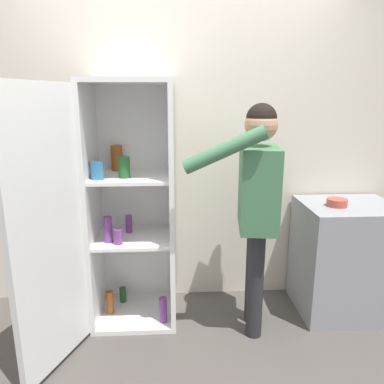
% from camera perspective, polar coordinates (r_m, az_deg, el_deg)
% --- Properties ---
extents(ground_plane, '(12.00, 12.00, 0.00)m').
position_cam_1_polar(ground_plane, '(2.61, -1.14, -25.34)').
color(ground_plane, '#4C4742').
extents(wall_back, '(7.00, 0.06, 2.55)m').
position_cam_1_polar(wall_back, '(3.02, -1.92, 6.82)').
color(wall_back, beige).
rests_on(wall_back, ground_plane).
extents(refrigerator, '(0.89, 1.13, 1.79)m').
position_cam_1_polar(refrigerator, '(2.72, -11.54, -2.60)').
color(refrigerator, white).
rests_on(refrigerator, ground_plane).
extents(person, '(0.68, 0.58, 1.63)m').
position_cam_1_polar(person, '(2.58, 9.84, -0.24)').
color(person, '#262628').
rests_on(person, ground_plane).
extents(counter, '(0.70, 0.60, 0.88)m').
position_cam_1_polar(counter, '(3.21, 22.19, -9.32)').
color(counter, gray).
rests_on(counter, ground_plane).
extents(bowl, '(0.15, 0.15, 0.06)m').
position_cam_1_polar(bowl, '(2.97, 21.22, -1.50)').
color(bowl, '#B24738').
rests_on(bowl, counter).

